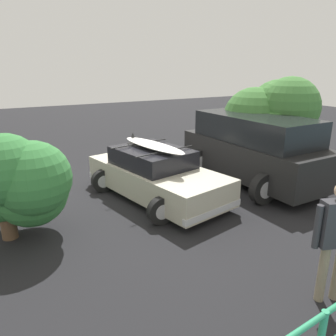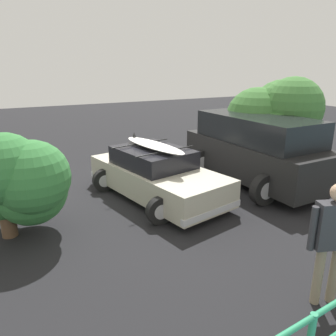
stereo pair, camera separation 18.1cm
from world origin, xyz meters
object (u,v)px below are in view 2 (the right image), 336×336
Objects in this scene: suv_car at (256,149)px; bush_near_right at (277,126)px; bush_near_left at (21,182)px; sedan_car at (156,174)px; person_bystander at (333,234)px.

bush_near_right is at bearing -158.44° from suv_car.
bush_near_left reaches higher than suv_car.
suv_car is (-2.99, 0.33, 0.39)m from sedan_car.
sedan_car is at bearing -6.20° from suv_car.
bush_near_left is at bearing -48.93° from person_bystander.
bush_near_right is (-7.44, -0.82, 0.31)m from bush_near_left.
suv_car reaches higher than sedan_car.
bush_near_left is 7.49m from bush_near_right.
bush_near_right is (-4.27, -0.18, 0.85)m from sedan_car.
sedan_car is 4.35m from bush_near_right.
person_bystander is 0.60× the size of bush_near_right.
bush_near_left is (6.17, 0.32, 0.15)m from suv_car.
suv_car is 2.58× the size of person_bystander.
sedan_car is 2.00× the size of bush_near_left.
bush_near_left is at bearing 11.40° from sedan_car.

